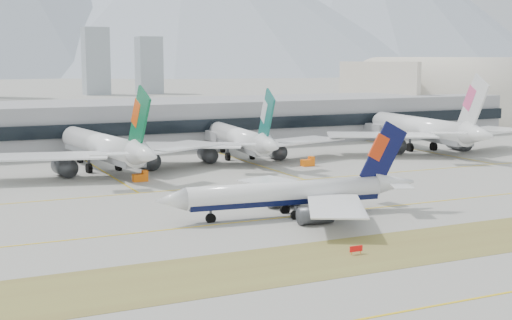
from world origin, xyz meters
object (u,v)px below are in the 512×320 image
terminal (140,123)px  hangar (457,123)px  widebody_china_air (424,130)px  widebody_eva (105,148)px  taxiing_airliner (295,194)px  widebody_cathay (241,140)px

terminal → hangar: (154.56, 20.16, -7.37)m
widebody_china_air → terminal: size_ratio=0.25×
terminal → widebody_eva: bearing=-114.8°
taxiing_airliner → terminal: 119.51m
widebody_cathay → terminal: widebody_cathay is taller
widebody_cathay → widebody_china_air: 61.15m
widebody_cathay → terminal: size_ratio=0.22×
widebody_cathay → terminal: bearing=25.2°
widebody_eva → terminal: (24.31, 52.57, 1.25)m
widebody_china_air → hangar: (77.24, 73.78, -6.62)m
widebody_cathay → terminal: 50.23m
widebody_eva → widebody_china_air: 101.64m
widebody_cathay → widebody_china_air: (60.83, -6.20, 0.92)m
widebody_cathay → hangar: hangar is taller
widebody_cathay → widebody_china_air: widebody_china_air is taller
taxiing_airliner → widebody_eva: size_ratio=0.79×
taxiing_airliner → widebody_china_air: 105.06m
taxiing_airliner → widebody_cathay: bearing=-100.7°
terminal → widebody_cathay: bearing=-70.8°
taxiing_airliner → widebody_eva: bearing=-67.9°
taxiing_airliner → hangar: bearing=-133.1°
widebody_eva → widebody_china_air: size_ratio=0.92×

